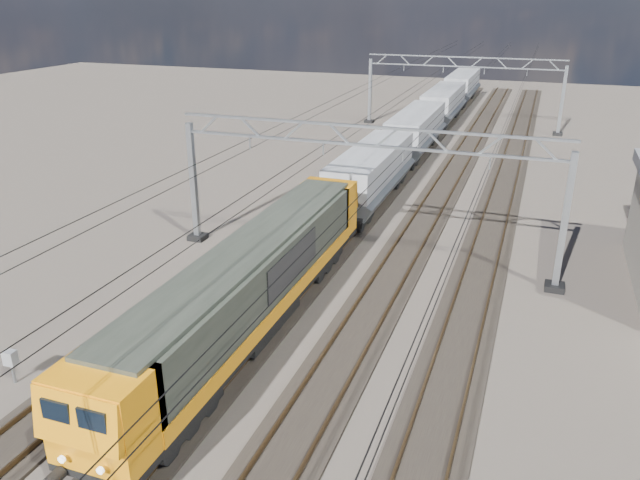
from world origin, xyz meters
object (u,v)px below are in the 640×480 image
(hopper_wagon_lead, at_px, (371,172))
(hopper_wagon_fourth, at_px, (462,85))
(trackside_cabinet, at_px, (10,359))
(hopper_wagon_mid, at_px, (416,129))
(locomotive, at_px, (252,282))
(catenary_gantry_far, at_px, (462,90))
(hopper_wagon_third, at_px, (444,103))
(catenary_gantry_mid, at_px, (361,190))

(hopper_wagon_lead, relative_size, hopper_wagon_fourth, 1.00)
(hopper_wagon_fourth, height_order, trackside_cabinet, hopper_wagon_fourth)
(hopper_wagon_fourth, relative_size, trackside_cabinet, 9.94)
(hopper_wagon_mid, bearing_deg, locomotive, -90.00)
(catenary_gantry_far, bearing_deg, hopper_wagon_third, 139.52)
(hopper_wagon_mid, relative_size, trackside_cabinet, 9.94)
(hopper_wagon_fourth, bearing_deg, hopper_wagon_lead, -90.00)
(catenary_gantry_mid, bearing_deg, hopper_wagon_lead, 102.13)
(hopper_wagon_lead, relative_size, trackside_cabinet, 9.94)
(hopper_wagon_lead, xyz_separation_m, trackside_cabinet, (-6.57, -23.73, -1.24))
(catenary_gantry_mid, relative_size, hopper_wagon_mid, 1.53)
(hopper_wagon_mid, height_order, hopper_wagon_fourth, same)
(catenary_gantry_mid, distance_m, trackside_cabinet, 17.03)
(catenary_gantry_far, distance_m, trackside_cabinet, 51.23)
(catenary_gantry_mid, bearing_deg, trackside_cabinet, -120.72)
(hopper_wagon_mid, xyz_separation_m, trackside_cabinet, (-6.57, -37.93, -1.24))
(catenary_gantry_far, height_order, trackside_cabinet, catenary_gantry_far)
(catenary_gantry_mid, xyz_separation_m, hopper_wagon_lead, (-2.00, 9.31, -1.67))
(hopper_wagon_third, bearing_deg, trackside_cabinet, -97.18)
(hopper_wagon_fourth, bearing_deg, locomotive, -90.00)
(hopper_wagon_third, bearing_deg, catenary_gantry_mid, -86.96)
(catenary_gantry_mid, bearing_deg, hopper_wagon_mid, 94.86)
(hopper_wagon_third, bearing_deg, hopper_wagon_lead, -90.00)
(trackside_cabinet, bearing_deg, locomotive, 40.37)
(hopper_wagon_fourth, bearing_deg, trackside_cabinet, -95.66)
(catenary_gantry_far, xyz_separation_m, hopper_wagon_fourth, (-2.00, 15.91, -1.67))
(hopper_wagon_lead, xyz_separation_m, hopper_wagon_third, (0.00, 28.40, 0.00))
(locomotive, relative_size, trackside_cabinet, 16.14)
(locomotive, bearing_deg, hopper_wagon_fourth, 90.00)
(locomotive, xyz_separation_m, trackside_cabinet, (-6.57, -6.04, -1.33))
(hopper_wagon_mid, distance_m, hopper_wagon_fourth, 28.40)
(hopper_wagon_lead, xyz_separation_m, hopper_wagon_fourth, (0.00, 42.60, 0.00))
(catenary_gantry_mid, distance_m, hopper_wagon_third, 37.80)
(hopper_wagon_mid, distance_m, hopper_wagon_third, 14.20)
(catenary_gantry_far, bearing_deg, hopper_wagon_lead, -94.29)
(hopper_wagon_third, relative_size, trackside_cabinet, 9.94)
(catenary_gantry_far, bearing_deg, locomotive, -92.58)
(hopper_wagon_third, height_order, trackside_cabinet, hopper_wagon_third)
(hopper_wagon_fourth, distance_m, trackside_cabinet, 66.67)
(hopper_wagon_third, height_order, hopper_wagon_fourth, same)
(locomotive, height_order, trackside_cabinet, locomotive)
(catenary_gantry_far, height_order, hopper_wagon_mid, catenary_gantry_far)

